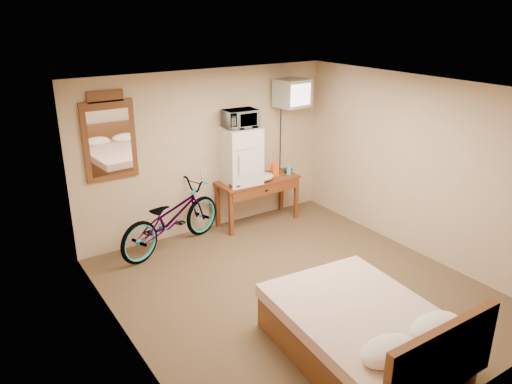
# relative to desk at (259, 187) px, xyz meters

# --- Properties ---
(room) EXTENTS (4.60, 4.64, 2.50)m
(room) POSITION_rel_desk_xyz_m (-0.76, -2.00, 0.62)
(room) COLOR #493624
(room) RESTS_ON ground
(desk) EXTENTS (1.36, 0.54, 0.75)m
(desk) POSITION_rel_desk_xyz_m (0.00, 0.00, 0.00)
(desk) COLOR brown
(desk) RESTS_ON floor
(mini_fridge) EXTENTS (0.58, 0.56, 0.88)m
(mini_fridge) POSITION_rel_desk_xyz_m (-0.31, 0.03, 0.56)
(mini_fridge) COLOR white
(mini_fridge) RESTS_ON desk
(microwave) EXTENTS (0.51, 0.36, 0.27)m
(microwave) POSITION_rel_desk_xyz_m (-0.31, 0.03, 1.14)
(microwave) COLOR white
(microwave) RESTS_ON mini_fridge
(snack_bag) EXTENTS (0.12, 0.07, 0.23)m
(snack_bag) POSITION_rel_desk_xyz_m (0.31, 0.00, 0.23)
(snack_bag) COLOR #F75D15
(snack_bag) RESTS_ON desk
(blue_cup) EXTENTS (0.08, 0.08, 0.13)m
(blue_cup) POSITION_rel_desk_xyz_m (0.56, -0.04, 0.19)
(blue_cup) COLOR #45C0ED
(blue_cup) RESTS_ON desk
(cloth_cream) EXTENTS (0.41, 0.32, 0.13)m
(cloth_cream) POSITION_rel_desk_xyz_m (0.00, -0.07, 0.18)
(cloth_cream) COLOR beige
(cloth_cream) RESTS_ON desk
(cloth_dark_a) EXTENTS (0.24, 0.18, 0.09)m
(cloth_dark_a) POSITION_rel_desk_xyz_m (-0.50, -0.12, 0.17)
(cloth_dark_a) COLOR black
(cloth_dark_a) RESTS_ON desk
(cloth_dark_b) EXTENTS (0.18, 0.14, 0.08)m
(cloth_dark_b) POSITION_rel_desk_xyz_m (0.62, 0.06, 0.16)
(cloth_dark_b) COLOR black
(cloth_dark_b) RESTS_ON desk
(crt_television) EXTENTS (0.54, 0.61, 0.43)m
(crt_television) POSITION_rel_desk_xyz_m (0.64, 0.02, 1.43)
(crt_television) COLOR black
(crt_television) RESTS_ON room
(wall_mirror) EXTENTS (0.72, 0.04, 1.22)m
(wall_mirror) POSITION_rel_desk_xyz_m (-2.24, 0.27, 1.06)
(wall_mirror) COLOR brown
(wall_mirror) RESTS_ON room
(bicycle) EXTENTS (1.93, 1.17, 0.96)m
(bicycle) POSITION_rel_desk_xyz_m (-1.56, -0.05, -0.15)
(bicycle) COLOR black
(bicycle) RESTS_ON floor
(bed) EXTENTS (1.54, 1.98, 0.90)m
(bed) POSITION_rel_desk_xyz_m (-0.97, -3.38, -0.33)
(bed) COLOR brown
(bed) RESTS_ON floor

